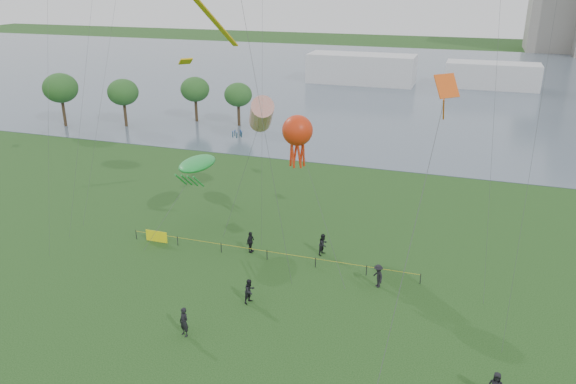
% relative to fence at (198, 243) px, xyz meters
% --- Properties ---
extents(lake, '(400.00, 120.00, 0.08)m').
position_rel_fence_xyz_m(lake, '(9.50, 85.11, -0.53)').
color(lake, slate).
rests_on(lake, ground_plane).
extents(building_low, '(16.00, 18.00, 28.00)m').
position_rel_fence_xyz_m(building_low, '(41.50, 153.11, 13.45)').
color(building_low, gray).
rests_on(building_low, ground_plane).
extents(pavilion_left, '(22.00, 8.00, 6.00)m').
position_rel_fence_xyz_m(pavilion_left, '(-2.50, 80.11, 2.45)').
color(pavilion_left, silver).
rests_on(pavilion_left, ground_plane).
extents(pavilion_right, '(18.00, 7.00, 5.00)m').
position_rel_fence_xyz_m(pavilion_right, '(23.50, 83.11, 1.95)').
color(pavilion_right, silver).
rests_on(pavilion_right, ground_plane).
extents(trees, '(29.26, 13.62, 7.92)m').
position_rel_fence_xyz_m(trees, '(-26.77, 34.60, 4.68)').
color(trees, '#342617').
rests_on(trees, ground_plane).
extents(fence, '(24.07, 0.07, 1.05)m').
position_rel_fence_xyz_m(fence, '(0.00, 0.00, 0.00)').
color(fence, black).
rests_on(fence, ground_plane).
extents(spectator_a, '(0.95, 1.06, 1.78)m').
position_rel_fence_xyz_m(spectator_a, '(7.17, -6.25, 0.34)').
color(spectator_a, black).
rests_on(spectator_a, ground_plane).
extents(spectator_b, '(1.21, 1.32, 1.78)m').
position_rel_fence_xyz_m(spectator_b, '(15.21, -1.38, 0.33)').
color(spectator_b, black).
rests_on(spectator_b, ground_plane).
extents(spectator_c, '(0.61, 1.11, 1.80)m').
position_rel_fence_xyz_m(spectator_c, '(4.37, 0.83, 0.35)').
color(spectator_c, black).
rests_on(spectator_c, ground_plane).
extents(spectator_f, '(0.85, 0.73, 1.96)m').
position_rel_fence_xyz_m(spectator_f, '(4.70, -11.11, 0.43)').
color(spectator_f, black).
rests_on(spectator_f, ground_plane).
extents(spectator_g, '(0.93, 1.05, 1.79)m').
position_rel_fence_xyz_m(spectator_g, '(10.12, 2.32, 0.34)').
color(spectator_g, black).
rests_on(spectator_g, ground_plane).
extents(kite_windsock, '(4.35, 7.31, 11.95)m').
position_rel_fence_xyz_m(kite_windsock, '(3.00, 7.30, 9.40)').
color(kite_windsock, '#3F3F42').
extents(kite_creature, '(3.83, 7.85, 6.56)m').
position_rel_fence_xyz_m(kite_creature, '(-1.62, 3.78, 5.51)').
color(kite_creature, '#3F3F42').
extents(kite_octopus, '(6.51, 6.37, 11.28)m').
position_rel_fence_xyz_m(kite_octopus, '(7.74, 2.72, 9.46)').
color(kite_octopus, '#3F3F42').
extents(kite_delta, '(2.46, 12.21, 16.66)m').
position_rel_fence_xyz_m(kite_delta, '(18.87, -9.25, 14.52)').
color(kite_delta, '#3F3F42').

